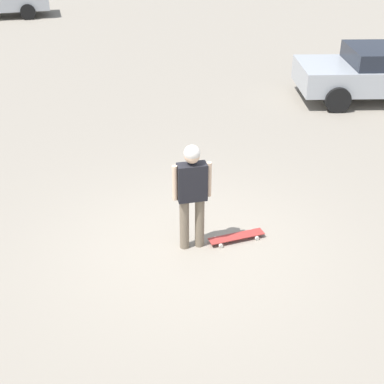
# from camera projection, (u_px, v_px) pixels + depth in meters

# --- Properties ---
(ground_plane) EXTENTS (220.00, 220.00, 0.00)m
(ground_plane) POSITION_uv_depth(u_px,v_px,m) (192.00, 246.00, 7.99)
(ground_plane) COLOR gray
(person) EXTENTS (0.44, 0.43, 1.64)m
(person) POSITION_uv_depth(u_px,v_px,m) (192.00, 189.00, 7.51)
(person) COLOR #7A6B56
(person) RESTS_ON ground_plane
(skateboard) EXTENTS (0.81, 0.67, 0.08)m
(skateboard) POSITION_uv_depth(u_px,v_px,m) (236.00, 237.00, 8.09)
(skateboard) COLOR #A5332D
(skateboard) RESTS_ON ground_plane
(car_parked_near) EXTENTS (3.82, 4.34, 1.31)m
(car_parked_near) POSITION_uv_depth(u_px,v_px,m) (380.00, 72.00, 13.39)
(car_parked_near) COLOR #ADB2B7
(car_parked_near) RESTS_ON ground_plane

